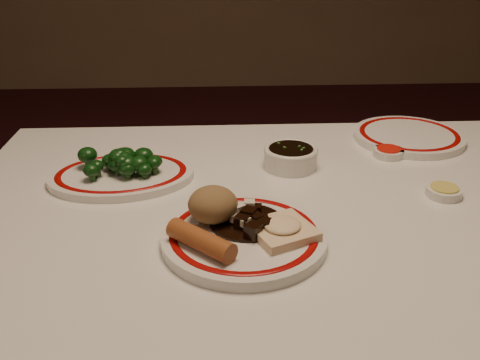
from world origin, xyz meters
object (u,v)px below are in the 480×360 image
object	(u,v)px
main_plate	(244,237)
broccoli_pile	(122,161)
rice_mound	(213,204)
dining_table	(291,258)
spring_roll	(201,240)
fried_wonton	(282,229)
broccoli_plate	(122,175)
stirfry_heap	(248,220)
soy_bowl	(291,158)

from	to	relation	value
main_plate	broccoli_pile	world-z (taller)	broccoli_pile
rice_mound	dining_table	bearing A→B (deg)	19.71
main_plate	spring_roll	distance (m)	0.08
dining_table	rice_mound	size ratio (longest dim) A/B	15.19
spring_roll	fried_wonton	size ratio (longest dim) A/B	0.98
dining_table	main_plate	bearing A→B (deg)	-135.22
rice_mound	broccoli_pile	bearing A→B (deg)	130.87
rice_mound	broccoli_pile	world-z (taller)	rice_mound
broccoli_pile	broccoli_plate	bearing A→B (deg)	174.61
dining_table	stirfry_heap	xyz separation A→B (m)	(-0.08, -0.07, 0.12)
main_plate	stirfry_heap	size ratio (longest dim) A/B	2.40
broccoli_plate	soy_bowl	world-z (taller)	soy_bowl
soy_bowl	dining_table	bearing A→B (deg)	-95.96
broccoli_plate	fried_wonton	bearing A→B (deg)	-41.55
spring_roll	main_plate	bearing A→B (deg)	-12.37
stirfry_heap	soy_bowl	distance (m)	0.28
rice_mound	broccoli_plate	world-z (taller)	rice_mound
dining_table	fried_wonton	size ratio (longest dim) A/B	10.30
dining_table	soy_bowl	size ratio (longest dim) A/B	11.28
rice_mound	stirfry_heap	distance (m)	0.06
fried_wonton	broccoli_pile	world-z (taller)	broccoli_pile
main_plate	broccoli_pile	distance (m)	0.32
dining_table	broccoli_plate	distance (m)	0.36
main_plate	stirfry_heap	world-z (taller)	stirfry_heap
rice_mound	spring_roll	xyz separation A→B (m)	(-0.02, -0.08, -0.01)
soy_bowl	fried_wonton	bearing A→B (deg)	-100.31
stirfry_heap	broccoli_plate	xyz separation A→B (m)	(-0.23, 0.22, -0.02)
dining_table	broccoli_plate	xyz separation A→B (m)	(-0.31, 0.15, 0.10)
dining_table	main_plate	distance (m)	0.16
spring_roll	broccoli_plate	bearing A→B (deg)	72.35
main_plate	broccoli_plate	distance (m)	0.33
broccoli_pile	soy_bowl	distance (m)	0.33
main_plate	spring_roll	bearing A→B (deg)	-145.62
broccoli_pile	soy_bowl	size ratio (longest dim) A/B	1.55
fried_wonton	dining_table	bearing A→B (deg)	71.60
fried_wonton	soy_bowl	bearing A→B (deg)	79.69
main_plate	spring_roll	xyz separation A→B (m)	(-0.06, -0.04, 0.02)
rice_mound	soy_bowl	world-z (taller)	rice_mound
broccoli_plate	broccoli_pile	bearing A→B (deg)	-5.39
dining_table	spring_roll	world-z (taller)	spring_roll
main_plate	broccoli_pile	bearing A→B (deg)	132.46
rice_mound	fried_wonton	xyz separation A→B (m)	(0.10, -0.05, -0.02)
rice_mound	spring_roll	distance (m)	0.09
rice_mound	broccoli_plate	size ratio (longest dim) A/B	0.26
spring_roll	stirfry_heap	size ratio (longest dim) A/B	0.94
stirfry_heap	spring_roll	bearing A→B (deg)	-137.10
spring_roll	soy_bowl	xyz separation A→B (m)	(0.17, 0.32, -0.01)
main_plate	stirfry_heap	bearing A→B (deg)	72.42
main_plate	fried_wonton	distance (m)	0.06
spring_roll	soy_bowl	bearing A→B (deg)	14.98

